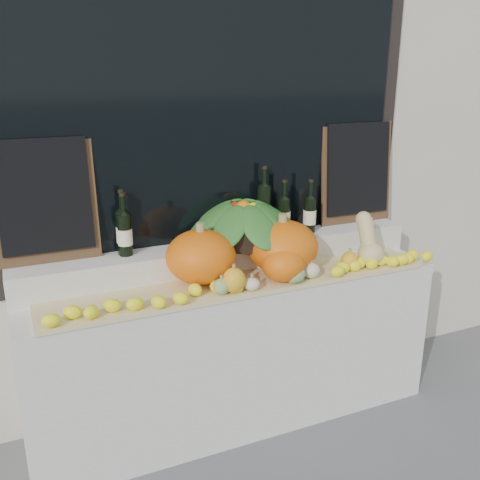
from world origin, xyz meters
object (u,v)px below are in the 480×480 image
produce_bowl (243,221)px  wine_bottle_tall (264,210)px  pumpkin_left (201,257)px  pumpkin_right (282,246)px  butternut_squash (369,243)px

produce_bowl → wine_bottle_tall: size_ratio=1.74×
pumpkin_left → produce_bowl: (0.32, 0.17, 0.11)m
produce_bowl → wine_bottle_tall: bearing=16.5°
pumpkin_right → wine_bottle_tall: 0.28m
pumpkin_right → butternut_squash: size_ratio=1.35×
pumpkin_right → produce_bowl: size_ratio=0.56×
butternut_squash → produce_bowl: bearing=155.7°
pumpkin_right → wine_bottle_tall: size_ratio=0.97×
butternut_squash → wine_bottle_tall: wine_bottle_tall is taller
pumpkin_right → butternut_squash: 0.51m
produce_bowl → wine_bottle_tall: wine_bottle_tall is taller
butternut_squash → wine_bottle_tall: 0.62m
pumpkin_left → butternut_squash: bearing=-7.1°
wine_bottle_tall → pumpkin_left: bearing=-155.0°
produce_bowl → wine_bottle_tall: 0.16m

